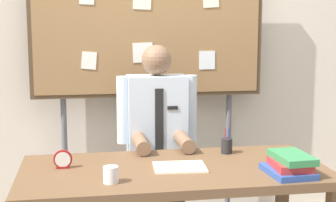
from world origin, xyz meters
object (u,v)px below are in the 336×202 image
bulletin_board (149,31)px  person (157,153)px  open_notebook (180,167)px  pen_holder (227,146)px  coffee_mug (111,175)px  book_stack (290,165)px  desk_clock (63,160)px  desk (174,182)px

bulletin_board → person: bearing=-90.0°
bulletin_board → open_notebook: size_ratio=6.98×
person → pen_holder: 0.57m
coffee_mug → bulletin_board: bearing=74.0°
book_stack → coffee_mug: (-0.96, 0.01, -0.01)m
desk_clock → book_stack: bearing=-15.0°
desk → open_notebook: size_ratio=5.94×
bulletin_board → coffee_mug: size_ratio=23.38×
book_stack → open_notebook: (-0.56, 0.21, -0.05)m
book_stack → open_notebook: size_ratio=1.03×
desk → desk_clock: bearing=171.7°
coffee_mug → book_stack: bearing=-0.7°
desk → open_notebook: (0.03, -0.02, 0.09)m
bulletin_board → open_notebook: bulletin_board is taller
desk → bulletin_board: 1.35m
book_stack → open_notebook: 0.60m
open_notebook → coffee_mug: bearing=-153.2°
desk → person: bearing=90.0°
pen_holder → desk_clock: bearing=-170.9°
person → open_notebook: (0.03, -0.67, 0.09)m
open_notebook → coffee_mug: size_ratio=3.35×
desk → pen_holder: bearing=33.4°
desk_clock → coffee_mug: 0.40m
desk → bulletin_board: bulletin_board is taller
book_stack → open_notebook: bearing=159.3°
book_stack → desk_clock: (-1.21, 0.32, -0.01)m
book_stack → desk_clock: 1.25m
person → bulletin_board: bearing=90.0°
book_stack → pen_holder: (-0.21, 0.48, -0.00)m
desk_clock → coffee_mug: bearing=-51.1°
book_stack → desk_clock: bearing=165.0°
person → bulletin_board: bulletin_board is taller
person → coffee_mug: bearing=-112.9°
desk → bulletin_board: bearing=90.0°
pen_holder → bulletin_board: bearing=115.2°
desk_clock → coffee_mug: (0.25, -0.31, -0.00)m
person → bulletin_board: 0.93m
desk_clock → open_notebook: bearing=-9.7°
desk → bulletin_board: size_ratio=0.85×
desk_clock → pen_holder: pen_holder is taller
open_notebook → coffee_mug: coffee_mug is taller
book_stack → desk_clock: size_ratio=2.88×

